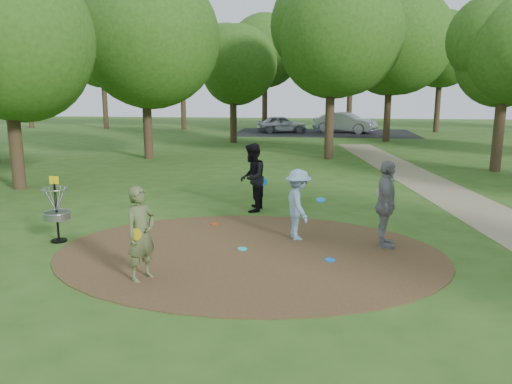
# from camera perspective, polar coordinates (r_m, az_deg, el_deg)

# --- Properties ---
(ground) EXTENTS (100.00, 100.00, 0.00)m
(ground) POSITION_cam_1_polar(r_m,az_deg,el_deg) (10.83, -0.77, -7.00)
(ground) COLOR #2D5119
(ground) RESTS_ON ground
(dirt_clearing) EXTENTS (8.40, 8.40, 0.02)m
(dirt_clearing) POSITION_cam_1_polar(r_m,az_deg,el_deg) (10.83, -0.77, -6.95)
(dirt_clearing) COLOR #47301C
(dirt_clearing) RESTS_ON ground
(parking_lot) EXTENTS (14.00, 8.00, 0.01)m
(parking_lot) POSITION_cam_1_polar(r_m,az_deg,el_deg) (40.31, 7.83, 6.72)
(parking_lot) COLOR black
(parking_lot) RESTS_ON ground
(player_observer_with_disc) EXTENTS (0.68, 0.77, 1.77)m
(player_observer_with_disc) POSITION_cam_1_polar(r_m,az_deg,el_deg) (9.36, -13.02, -4.68)
(player_observer_with_disc) COLOR #525D36
(player_observer_with_disc) RESTS_ON ground
(player_throwing_with_disc) EXTENTS (1.10, 1.22, 1.67)m
(player_throwing_with_disc) POSITION_cam_1_polar(r_m,az_deg,el_deg) (11.62, 4.83, -1.46)
(player_throwing_with_disc) COLOR #8AADCF
(player_throwing_with_disc) RESTS_ON ground
(player_walking_with_disc) EXTENTS (0.84, 0.99, 1.96)m
(player_walking_with_disc) POSITION_cam_1_polar(r_m,az_deg,el_deg) (14.25, -0.44, 1.65)
(player_walking_with_disc) COLOR black
(player_walking_with_disc) RESTS_ON ground
(player_waiting_with_disc) EXTENTS (0.59, 1.19, 1.96)m
(player_waiting_with_disc) POSITION_cam_1_polar(r_m,az_deg,el_deg) (11.31, 14.61, -1.40)
(player_waiting_with_disc) COLOR gray
(player_waiting_with_disc) RESTS_ON ground
(disc_ground_cyan) EXTENTS (0.22, 0.22, 0.02)m
(disc_ground_cyan) POSITION_cam_1_polar(r_m,az_deg,el_deg) (11.02, -1.59, -6.50)
(disc_ground_cyan) COLOR #1BD3DB
(disc_ground_cyan) RESTS_ON dirt_clearing
(disc_ground_blue) EXTENTS (0.22, 0.22, 0.02)m
(disc_ground_blue) POSITION_cam_1_polar(r_m,az_deg,el_deg) (10.44, 8.44, -7.69)
(disc_ground_blue) COLOR #0E75EF
(disc_ground_blue) RESTS_ON dirt_clearing
(disc_ground_red) EXTENTS (0.22, 0.22, 0.02)m
(disc_ground_red) POSITION_cam_1_polar(r_m,az_deg,el_deg) (13.03, -4.75, -3.65)
(disc_ground_red) COLOR red
(disc_ground_red) RESTS_ON dirt_clearing
(car_left) EXTENTS (4.19, 2.42, 1.34)m
(car_left) POSITION_cam_1_polar(r_m,az_deg,el_deg) (40.35, 2.96, 7.77)
(car_left) COLOR #B1B3B9
(car_left) RESTS_ON ground
(car_right) EXTENTS (5.16, 3.47, 1.61)m
(car_right) POSITION_cam_1_polar(r_m,az_deg,el_deg) (40.63, 10.15, 7.82)
(car_right) COLOR #A3A4AB
(car_right) RESTS_ON ground
(disc_golf_basket) EXTENTS (0.63, 0.63, 1.54)m
(disc_golf_basket) POSITION_cam_1_polar(r_m,az_deg,el_deg) (12.28, -21.89, -1.36)
(disc_golf_basket) COLOR black
(disc_golf_basket) RESTS_ON ground
(tree_ring) EXTENTS (37.50, 45.65, 9.68)m
(tree_ring) POSITION_cam_1_polar(r_m,az_deg,el_deg) (21.20, 8.60, 16.64)
(tree_ring) COLOR #332316
(tree_ring) RESTS_ON ground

